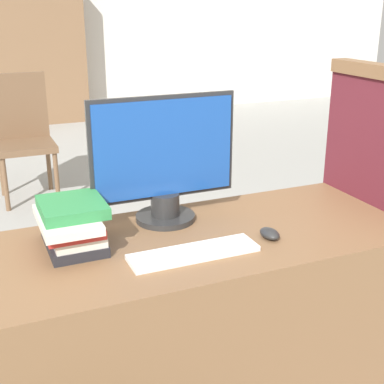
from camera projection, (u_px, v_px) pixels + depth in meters
The scene contains 9 objects.
wall_back at pixel (5, 11), 6.71m from camera, with size 12.00×0.06×2.80m.
desk at pixel (192, 337), 1.88m from camera, with size 1.49×0.60×0.77m.
carrel_divider at pixel (373, 232), 2.08m from camera, with size 0.07×0.61×1.29m.
monitor at pixel (164, 161), 1.83m from camera, with size 0.52×0.21×0.44m.
keyboard at pixel (194, 253), 1.63m from camera, with size 0.40×0.11×0.02m.
mouse at pixel (270, 234), 1.75m from camera, with size 0.05×0.09×0.03m.
book_stack at pixel (72, 225), 1.66m from camera, with size 0.20×0.29×0.15m.
far_chair at pixel (23, 132), 4.21m from camera, with size 0.44×0.44×0.98m.
bookshelf_far at pixel (38, 55), 6.79m from camera, with size 1.18×0.32×1.74m.
Camera 1 is at (-0.63, -1.17, 1.50)m, focal length 50.00 mm.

